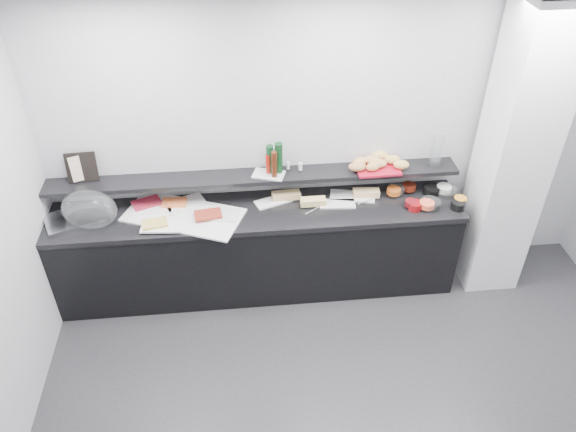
{
  "coord_description": "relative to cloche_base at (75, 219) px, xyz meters",
  "views": [
    {
      "loc": [
        -0.83,
        -2.25,
        3.8
      ],
      "look_at": [
        -0.45,
        1.45,
        1.0
      ],
      "focal_mm": 35.0,
      "sensor_mm": 36.0,
      "label": 1
    }
  ],
  "objects": [
    {
      "name": "sandwich_food_right",
      "position": [
        2.54,
        0.09,
        0.02
      ],
      "size": [
        0.24,
        0.11,
        0.06
      ],
      "primitive_type": "cube",
      "rotation": [
        0.0,
        0.0,
        -0.1
      ],
      "color": "#E7BC79",
      "rests_on": "sandwich_plate_right"
    },
    {
      "name": "linen_runner",
      "position": [
        0.92,
        -0.03,
        -0.01
      ],
      "size": [
        1.1,
        0.82,
        0.01
      ],
      "primitive_type": "cube",
      "rotation": [
        0.0,
        0.0,
        -0.4
      ],
      "color": "silver",
      "rests_on": "counter_top"
    },
    {
      "name": "food_cheese",
      "position": [
        0.69,
        -0.17,
        0.02
      ],
      "size": [
        0.23,
        0.17,
        0.02
      ],
      "primitive_type": "cube",
      "rotation": [
        0.0,
        0.0,
        0.2
      ],
      "color": "gold",
      "rests_on": "platter_cheese"
    },
    {
      "name": "bread_roll_nw",
      "position": [
        2.59,
        0.21,
        0.29
      ],
      "size": [
        0.17,
        0.13,
        0.08
      ],
      "primitive_type": "ellipsoid",
      "rotation": [
        0.0,
        0.0,
        -0.29
      ],
      "color": "tan",
      "rests_on": "bread_tray"
    },
    {
      "name": "fill_glass_cream",
      "position": [
        3.26,
        0.09,
        0.03
      ],
      "size": [
        0.14,
        0.14,
        0.05
      ],
      "primitive_type": "cylinder",
      "rotation": [
        0.0,
        0.0,
        -0.04
      ],
      "color": "silver",
      "rests_on": "bowl_glass_cream"
    },
    {
      "name": "bread_roll_s",
      "position": [
        2.58,
        0.11,
        0.29
      ],
      "size": [
        0.15,
        0.12,
        0.08
      ],
      "primitive_type": "ellipsoid",
      "rotation": [
        0.0,
        0.0,
        0.31
      ],
      "color": "tan",
      "rests_on": "bread_tray"
    },
    {
      "name": "food_meat_b",
      "position": [
        1.13,
        -0.08,
        0.02
      ],
      "size": [
        0.25,
        0.17,
        0.02
      ],
      "primitive_type": "cube",
      "rotation": [
        0.0,
        0.0,
        0.13
      ],
      "color": "maroon",
      "rests_on": "platter_meat_b"
    },
    {
      "name": "bowl_black_jam",
      "position": [
        3.14,
        0.09,
        0.02
      ],
      "size": [
        0.18,
        0.18,
        0.07
      ],
      "primitive_type": "cylinder",
      "rotation": [
        0.0,
        0.0,
        0.13
      ],
      "color": "black",
      "rests_on": "counter_top"
    },
    {
      "name": "shaker_salt",
      "position": [
        1.95,
        0.19,
        0.28
      ],
      "size": [
        0.04,
        0.04,
        0.07
      ],
      "primitive_type": "cylinder",
      "rotation": [
        0.0,
        0.0,
        -0.15
      ],
      "color": "silver",
      "rests_on": "condiment_tray"
    },
    {
      "name": "column",
      "position": [
        3.75,
        -0.05,
        0.43
      ],
      "size": [
        0.5,
        0.5,
        2.7
      ],
      "primitive_type": "cube",
      "color": "white",
      "rests_on": "ground"
    },
    {
      "name": "bread_roll_mide",
      "position": [
        2.64,
        0.15,
        0.29
      ],
      "size": [
        0.15,
        0.1,
        0.08
      ],
      "primitive_type": "ellipsoid",
      "rotation": [
        0.0,
        0.0,
        -0.03
      ],
      "color": "tan",
      "rests_on": "bread_tray"
    },
    {
      "name": "bottle_brown",
      "position": [
        1.72,
        0.11,
        0.36
      ],
      "size": [
        0.05,
        0.05,
        0.24
      ],
      "primitive_type": "cylinder",
      "rotation": [
        0.0,
        0.0,
        0.01
      ],
      "color": "#3E190B",
      "rests_on": "condiment_tray"
    },
    {
      "name": "print_art",
      "position": [
        0.1,
        0.23,
        0.36
      ],
      "size": [
        0.2,
        0.12,
        0.22
      ],
      "primitive_type": "cube",
      "rotation": [
        -0.21,
        0.0,
        0.36
      ],
      "color": "#CBAE93",
      "rests_on": "framed_print"
    },
    {
      "name": "condiment_tray",
      "position": [
        1.67,
        0.16,
        0.24
      ],
      "size": [
        0.31,
        0.24,
        0.01
      ],
      "primitive_type": "cube",
      "rotation": [
        0.0,
        0.0,
        -0.32
      ],
      "color": "silver",
      "rests_on": "wall_shelf"
    },
    {
      "name": "shaker_pepper",
      "position": [
        1.85,
        0.22,
        0.28
      ],
      "size": [
        0.03,
        0.03,
        0.07
      ],
      "primitive_type": "cylinder",
      "rotation": [
        0.0,
        0.0,
        -0.29
      ],
      "color": "silver",
      "rests_on": "condiment_tray"
    },
    {
      "name": "carafe",
      "position": [
        3.15,
        0.16,
        0.38
      ],
      "size": [
        0.1,
        0.1,
        0.3
      ],
      "primitive_type": "cylinder",
      "rotation": [
        0.0,
        0.0,
        -0.05
      ],
      "color": "silver",
      "rests_on": "wall_shelf"
    },
    {
      "name": "platter_meat_b",
      "position": [
        1.25,
        -0.07,
        0.0
      ],
      "size": [
        0.31,
        0.24,
        0.01
      ],
      "primitive_type": "cube",
      "rotation": [
        0.0,
        0.0,
        -0.24
      ],
      "color": "silver",
      "rests_on": "linen_runner"
    },
    {
      "name": "back_wall",
      "position": [
        2.25,
        0.3,
        0.43
      ],
      "size": [
        5.0,
        0.02,
        2.7
      ],
      "primitive_type": "cube",
      "color": "#B7B9BF",
      "rests_on": "ground"
    },
    {
      "name": "tongs_mid",
      "position": [
        2.02,
        -0.09,
        -0.0
      ],
      "size": [
        0.13,
        0.1,
        0.01
      ],
      "primitive_type": "cylinder",
      "rotation": [
        0.0,
        1.57,
        0.63
      ],
      "color": "silver",
      "rests_on": "sandwich_plate_mid"
    },
    {
      "name": "bread_roll_n",
      "position": [
        2.68,
        0.29,
        0.29
      ],
      "size": [
        0.16,
        0.12,
        0.08
      ],
      "primitive_type": "ellipsoid",
      "rotation": [
        0.0,
        0.0,
        -0.23
      ],
      "color": "#D8AE52",
      "rests_on": "bread_tray"
    },
    {
      "name": "food_meat_a",
      "position": [
        0.59,
        0.14,
        0.02
      ],
      "size": [
        0.28,
        0.23,
        0.02
      ],
      "primitive_type": "cube",
      "rotation": [
        0.0,
        0.0,
        0.39
      ],
      "color": "maroon",
      "rests_on": "platter_meat_a"
    },
    {
      "name": "bread_roll_ne",
      "position": [
        2.78,
        0.2,
        0.29
      ],
      "size": [
        0.15,
        0.11,
        0.08
      ],
      "primitive_type": "ellipsoid",
      "rotation": [
        0.0,
        0.0,
        -0.12
      ],
      "color": "tan",
      "rests_on": "bread_tray"
    },
    {
      "name": "sandwich_food_left",
      "position": [
        1.82,
        0.13,
        0.02
      ],
      "size": [
        0.26,
        0.12,
        0.06
      ],
      "primitive_type": "cube",
      "rotation": [
        0.0,
        0.0,
        0.08
      ],
      "color": "tan",
      "rests_on": "sandwich_plate_left"
    },
    {
      "name": "cloche_base",
      "position": [
        0.0,
        0.0,
        0.0
      ],
      "size": [
        0.56,
        0.48,
        0.04
      ],
      "primitive_type": "cube",
      "rotation": [
        0.0,
        0.0,
        0.41
      ],
      "color": "#AEAFB5",
      "rests_on": "counter_top"
    },
    {
      "name": "bottle_green_a",
      "position": [
        1.69,
        0.19,
        0.37
      ],
      "size": [
        0.08,
        0.08,
        0.26
      ],
      "primitive_type": "cylinder",
      "rotation": [
        0.0,
        0.0,
        -0.43
      ],
      "color": "#0E3519",
      "rests_on": "condiment_tray"
    },
    {
      "name": "buffet_cabinet",
      "position": [
        1.55,
        -0.0,
        -0.5
      ],
      "size": [
        3.6,
        0.6,
        0.85
      ],
      "primitive_type": "cube",
      "color": "black",
      "rests_on": "ground"
    },
    {
      "name": "counter_top",
      "position": [
        1.55,
        -0.0,
        -0.05
      ],
      "size": [
        3.62,
        0.62,
        0.05
      ],
      "primitive_type": "cube",
      "color": "black",
      "rests_on": "buffet_cabinet"
    },
    {
      "name": "ceiling",
      "position": [
        2.25,
        -1.7,
        1.78
      ],
      "size": [
        5.0,
        5.0,
        0.0
      ],
      "primitive_type": "plane",
      "color": "white",
      "rests_on": "back_wall"
    },
    {
      "name": "platter_meat_a",
      "position": [
        0.64,
        0.1,
        0.0
      ],
      "size": [
        0.34,
        0.23,
        0.01
      ],
      "primitive_type": "cube",
      "rotation": [
        0.0,
        0.0,
        0.03
      ],
      "color": "white",
      "rests_on": "linen_runner"
    },
    {
      "name": "cloche_dome",
      "position": [
        0.15,
        -0.02,
        0.11
      ],
      "size": [
        0.53,
        0.4,
        0.34
      ],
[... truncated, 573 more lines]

